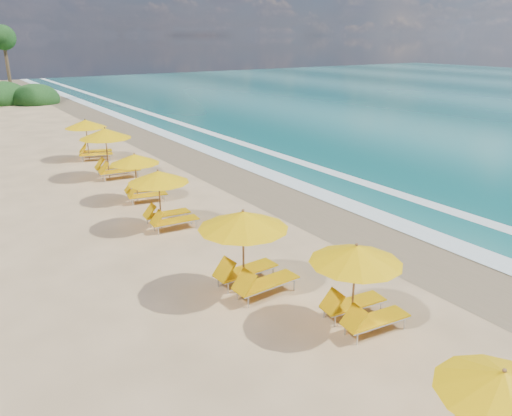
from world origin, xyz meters
name	(u,v)px	position (x,y,z in m)	size (l,w,h in m)	color
ground	(256,239)	(0.00, 0.00, 0.00)	(160.00, 160.00, 0.00)	tan
wet_sand	(339,218)	(4.00, 0.00, 0.01)	(4.00, 160.00, 0.01)	#897051
surf_foam	(385,206)	(6.70, 0.00, 0.03)	(4.00, 160.00, 0.01)	white
station_1	(503,414)	(-2.23, -10.69, 1.18)	(2.57, 2.47, 2.11)	olive
station_2	(360,280)	(-0.98, -6.15, 1.30)	(2.65, 2.50, 2.31)	olive
station_3	(249,245)	(-2.28, -3.12, 1.43)	(2.84, 2.65, 2.55)	olive
station_4	(164,195)	(-2.22, 2.95, 1.30)	(2.61, 2.44, 2.32)	olive
station_5	(140,174)	(-1.79, 6.61, 1.22)	(2.62, 2.50, 2.18)	olive
station_6	(111,149)	(-1.60, 11.14, 1.48)	(3.01, 2.83, 2.64)	olive
station_7	(90,137)	(-1.35, 15.76, 1.36)	(3.02, 2.94, 2.42)	olive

